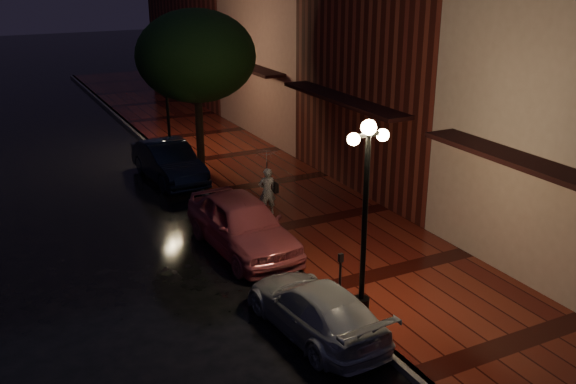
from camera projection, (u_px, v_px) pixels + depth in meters
ground at (254, 238)px, 18.27m from camera, size 120.00×120.00×0.00m
sidewalk at (322, 221)px, 19.21m from camera, size 4.50×60.00×0.15m
curb at (254, 235)px, 18.25m from camera, size 0.25×60.00×0.15m
storefront_mid at (420, 23)px, 21.08m from camera, size 5.00×8.00×11.00m
storefront_far at (304, 32)px, 28.12m from camera, size 5.00×8.00×9.00m
storefront_extra at (220, 7)px, 36.32m from camera, size 5.00×12.00×10.00m
streetlamp_near at (365, 207)px, 13.35m from camera, size 0.96×0.36×4.31m
streetlamp_far at (167, 92)px, 25.08m from camera, size 0.96×0.36×4.31m
street_tree at (197, 59)px, 22.11m from camera, size 4.16×4.16×5.80m
pink_car at (242, 224)px, 17.24m from camera, size 1.96×4.54×1.53m
navy_car at (169, 162)px, 22.82m from camera, size 1.73×4.29×1.39m
silver_car at (315, 308)px, 13.43m from camera, size 1.86×4.00×1.13m
woman_with_umbrella at (267, 172)px, 19.13m from camera, size 0.85×0.87×2.04m
parking_meter at (340, 272)px, 14.34m from camera, size 0.11×0.08×1.17m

